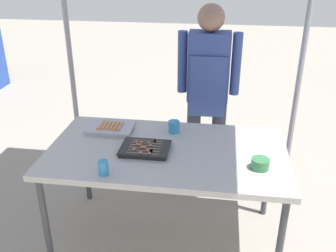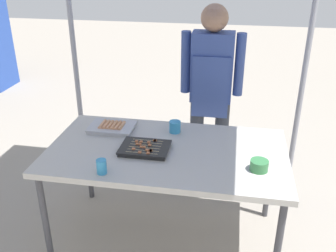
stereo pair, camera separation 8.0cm
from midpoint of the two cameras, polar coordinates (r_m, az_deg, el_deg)
The scene contains 8 objects.
ground_plane at distance 2.99m, azimuth 0.62°, elevation -16.25°, with size 18.00×18.00×0.00m, color gray.
stall_table at distance 2.58m, azimuth 0.70°, elevation -4.55°, with size 1.60×0.90×0.75m.
tray_grilled_sausages at distance 2.85m, azimuth -7.59°, elevation -0.15°, with size 0.33×0.24×0.05m.
tray_meat_skewers at distance 2.54m, azimuth -2.58°, elevation -3.37°, with size 0.32×0.25×0.04m.
condiment_bowl at distance 2.38m, azimuth 14.46°, elevation -5.76°, with size 0.11×0.11×0.07m, color #33723F.
drink_cup_near_edge at distance 2.78m, azimuth 1.87°, elevation -0.12°, with size 0.08×0.08×0.09m, color #338CBF.
drink_cup_by_wok at distance 2.30m, azimuth -8.95°, elevation -6.04°, with size 0.06×0.06×0.09m, color #338CBF.
vendor_woman at distance 3.23m, azimuth 7.22°, elevation 6.23°, with size 0.52×0.23×1.59m.
Camera 2 is at (0.41, -2.21, 1.97)m, focal length 40.63 mm.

